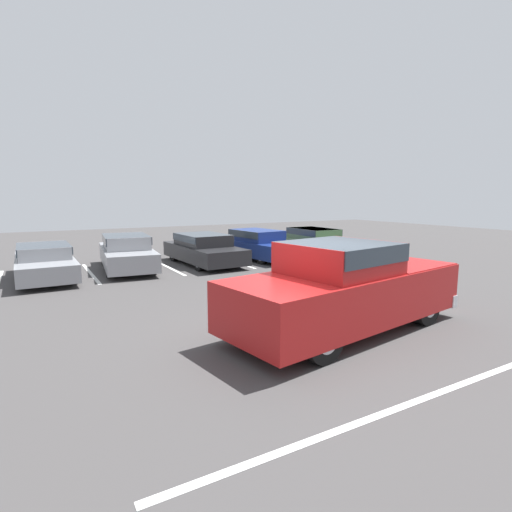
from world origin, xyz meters
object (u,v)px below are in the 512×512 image
at_px(parked_sedan_b, 127,251).
at_px(parked_sedan_c, 203,248).
at_px(pickup_truck, 347,287).
at_px(parked_sedan_d, 257,243).
at_px(parked_sedan_a, 45,261).
at_px(parked_sedan_e, 314,241).

height_order(parked_sedan_b, parked_sedan_c, parked_sedan_b).
bearing_deg(parked_sedan_c, pickup_truck, -5.89).
xyz_separation_m(parked_sedan_b, parked_sedan_d, (5.67, -0.15, -0.02)).
relative_size(pickup_truck, parked_sedan_a, 1.24).
distance_m(pickup_truck, parked_sedan_b, 9.79).
xyz_separation_m(pickup_truck, parked_sedan_b, (-2.43, 9.48, -0.23)).
bearing_deg(parked_sedan_b, parked_sedan_a, -76.16).
relative_size(parked_sedan_b, parked_sedan_e, 1.02).
xyz_separation_m(parked_sedan_a, parked_sedan_e, (11.50, 0.06, 0.05)).
xyz_separation_m(parked_sedan_b, parked_sedan_e, (8.71, -0.33, -0.03)).
bearing_deg(parked_sedan_e, pickup_truck, -32.75).
height_order(parked_sedan_a, parked_sedan_c, parked_sedan_c).
xyz_separation_m(pickup_truck, parked_sedan_e, (6.28, 9.15, -0.26)).
distance_m(parked_sedan_c, parked_sedan_e, 5.70).
bearing_deg(parked_sedan_c, parked_sedan_a, -91.42).
height_order(parked_sedan_a, parked_sedan_e, parked_sedan_e).
distance_m(parked_sedan_a, parked_sedan_c, 5.81).
xyz_separation_m(parked_sedan_d, parked_sedan_e, (3.04, -0.18, -0.02)).
bearing_deg(parked_sedan_a, pickup_truck, 29.26).
distance_m(pickup_truck, parked_sedan_e, 11.10).
bearing_deg(parked_sedan_c, parked_sedan_d, 91.16).
bearing_deg(parked_sedan_d, parked_sedan_e, 80.59).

